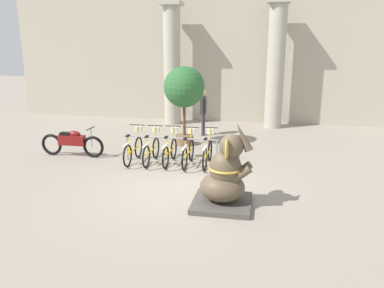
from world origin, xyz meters
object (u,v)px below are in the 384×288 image
Objects in this scene: bicycle_1 at (152,149)px; elephant_statue at (225,178)px; bicycle_4 at (208,152)px; bicycle_2 at (170,150)px; bicycle_0 at (134,149)px; potted_tree at (184,90)px; motorcycle at (72,142)px; person_pedestrian at (203,108)px; bicycle_3 at (188,152)px.

elephant_statue is at bearing -47.28° from bicycle_1.
elephant_statue is (0.79, -2.72, 0.24)m from bicycle_4.
bicycle_0 is at bearing -178.04° from bicycle_2.
elephant_statue is 5.45m from potted_tree.
potted_tree is at bearing 33.50° from motorcycle.
person_pedestrian reaches higher than bicycle_1.
person_pedestrian is (-0.20, 3.79, 0.65)m from bicycle_3.
bicycle_0 is at bearing -178.72° from bicycle_4.
potted_tree is at bearing 64.61° from bicycle_0.
motorcycle is 5.11m from person_pedestrian.
bicycle_2 is 1.00× the size of bicycle_3.
elephant_statue is 6.65m from person_pedestrian.
bicycle_3 and bicycle_4 have the same top height.
potted_tree reaches higher than bicycle_4.
person_pedestrian is at bearing 92.95° from bicycle_3.
potted_tree reaches higher than bicycle_0.
potted_tree is (0.51, 2.24, 1.53)m from bicycle_1.
elephant_statue reaches higher than motorcycle.
bicycle_2 is 0.56m from bicycle_3.
bicycle_1 is 2.64m from motorcycle.
bicycle_2 is 0.59× the size of potted_tree.
motorcycle is (-3.20, 0.13, 0.05)m from bicycle_2.
bicycle_4 is at bearing -1.55° from motorcycle.
elephant_statue is 0.90× the size of motorcycle.
potted_tree reaches higher than bicycle_2.
bicycle_0 is 2.24m from bicycle_4.
bicycle_4 is 2.85m from elephant_statue.
elephant_statue reaches higher than bicycle_2.
elephant_statue is at bearing -29.05° from motorcycle.
elephant_statue reaches higher than bicycle_1.
bicycle_2 is 3.33m from elephant_statue.
bicycle_1 is at bearing -103.75° from person_pedestrian.
bicycle_3 is at bearing -74.92° from potted_tree.
bicycle_1 is 1.00× the size of bicycle_2.
potted_tree is (1.07, 2.25, 1.53)m from bicycle_0.
elephant_statue is 5.85m from motorcycle.
bicycle_0 is at bearing 179.47° from bicycle_3.
elephant_statue is at bearing -76.50° from person_pedestrian.
potted_tree is (-0.61, 2.26, 1.53)m from bicycle_3.
elephant_statue is (1.91, -2.71, 0.24)m from bicycle_2.
bicycle_0 is 2.92m from potted_tree.
elephant_statue is at bearing -62.99° from bicycle_3.
bicycle_4 is at bearing -78.56° from person_pedestrian.
motorcycle is (-4.32, 0.12, 0.05)m from bicycle_4.
bicycle_0 is at bearing -4.60° from motorcycle.
elephant_statue is (1.35, -2.66, 0.24)m from bicycle_3.
potted_tree is at bearing 91.32° from bicycle_2.
elephant_statue is 1.09× the size of person_pedestrian.
elephant_statue reaches higher than person_pedestrian.
bicycle_2 is at bearing -88.68° from potted_tree.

